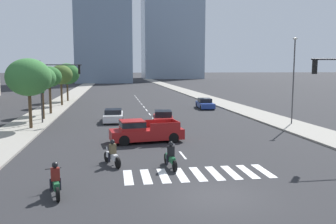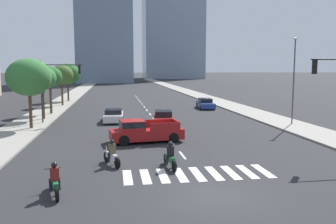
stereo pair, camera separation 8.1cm
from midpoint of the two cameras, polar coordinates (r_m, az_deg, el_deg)
name	(u,v)px [view 1 (the left image)]	position (r m, az deg, el deg)	size (l,w,h in m)	color
ground_plane	(215,196)	(15.66, 7.55, -13.31)	(800.00, 800.00, 0.00)	#28282B
sidewalk_east	(240,109)	(47.38, 11.63, 0.49)	(4.00, 260.00, 0.15)	gray
sidewalk_west	(46,113)	(45.12, -19.22, -0.10)	(4.00, 260.00, 0.15)	gray
crosswalk_near	(198,174)	(18.55, 4.74, -9.97)	(7.65, 2.49, 0.01)	silver
lane_divider_center	(147,110)	(45.75, -3.55, 0.29)	(0.14, 50.00, 0.01)	silver
motorcycle_lead	(112,155)	(20.21, -9.16, -6.90)	(1.09, 1.98, 1.49)	black
motorcycle_trailing	(170,157)	(19.45, 0.28, -7.36)	(0.70, 2.19, 1.49)	black
motorcycle_third	(55,182)	(16.18, -17.94, -10.75)	(0.88, 2.20, 1.49)	black
pickup_truck	(143,131)	(26.04, -4.15, -3.14)	(5.54, 2.56, 1.67)	maroon
sedan_blue_0	(205,104)	(48.06, 5.97, 1.34)	(2.19, 4.91, 1.35)	navy
sedan_white_1	(113,116)	(36.34, -8.91, -0.60)	(2.06, 4.57, 1.31)	silver
sedan_red_2	(163,118)	(34.58, -0.86, -0.95)	(2.34, 4.85, 1.27)	maroon
traffic_signal_far	(56,81)	(35.97, -17.78, 4.87)	(4.21, 0.28, 6.01)	#333335
street_lamp_east	(294,75)	(35.44, 19.64, 5.72)	(0.50, 0.24, 8.14)	#3F3F42
street_tree_nearest	(29,77)	(33.25, -21.73, 5.24)	(3.88, 3.88, 6.15)	#4C3823
street_tree_second	(42,78)	(38.88, -19.85, 5.15)	(2.88, 2.88, 5.49)	#4C3823
street_tree_third	(49,77)	(43.32, -18.74, 5.41)	(2.81, 2.81, 5.50)	#4C3823
street_tree_fourth	(61,75)	(52.57, -17.02, 5.78)	(3.26, 3.26, 5.74)	#4C3823
street_tree_fifth	(67,74)	(59.26, -16.11, 5.95)	(3.97, 3.97, 6.05)	#4C3823
office_tower_center_skyline	(171,2)	(189.23, 0.56, 17.47)	(29.71, 24.06, 89.29)	#8C9EB2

